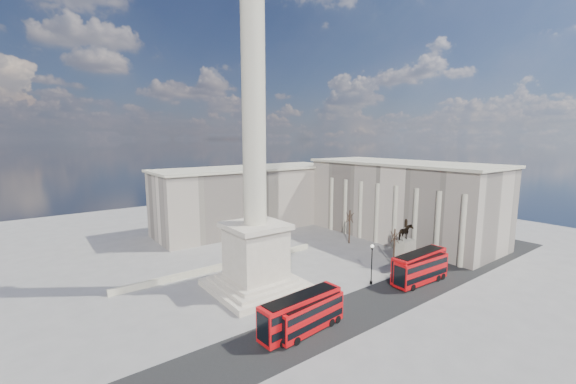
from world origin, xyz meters
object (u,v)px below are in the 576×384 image
(red_bus_c, at_px, (420,266))
(equestrian_statue, at_px, (405,248))
(red_bus_b, at_px, (311,315))
(pedestrian_walking, at_px, (410,269))
(nelsons_column, at_px, (255,210))
(victorian_lamp, at_px, (372,261))
(red_bus_d, at_px, (422,270))
(red_bus_a, at_px, (301,313))
(pedestrian_standing, at_px, (418,259))
(pedestrian_crossing, at_px, (393,276))

(red_bus_c, xyz_separation_m, equestrian_statue, (4.99, 6.47, 0.51))
(red_bus_b, relative_size, pedestrian_walking, 5.87)
(nelsons_column, bearing_deg, victorian_lamp, -32.16)
(red_bus_d, relative_size, victorian_lamp, 1.65)
(victorian_lamp, bearing_deg, red_bus_a, -166.77)
(red_bus_a, distance_m, pedestrian_standing, 34.32)
(red_bus_a, height_order, red_bus_c, red_bus_c)
(red_bus_b, height_order, pedestrian_crossing, red_bus_b)
(pedestrian_standing, relative_size, pedestrian_crossing, 0.88)
(red_bus_b, xyz_separation_m, red_bus_d, (24.60, 0.20, 0.21))
(red_bus_a, distance_m, red_bus_d, 25.60)
(pedestrian_walking, relative_size, pedestrian_standing, 1.12)
(red_bus_d, xyz_separation_m, pedestrian_walking, (2.13, 3.48, -1.50))
(nelsons_column, distance_m, red_bus_d, 29.56)
(red_bus_d, xyz_separation_m, equestrian_statue, (5.86, 7.41, 0.74))
(pedestrian_walking, bearing_deg, red_bus_d, -136.39)
(victorian_lamp, bearing_deg, nelsons_column, 147.84)
(red_bus_b, height_order, pedestrian_walking, red_bus_b)
(red_bus_b, bearing_deg, red_bus_a, 142.26)
(red_bus_b, height_order, red_bus_d, red_bus_d)
(red_bus_b, bearing_deg, red_bus_d, -5.12)
(red_bus_c, relative_size, equestrian_statue, 1.39)
(nelsons_column, bearing_deg, red_bus_c, -30.25)
(nelsons_column, bearing_deg, pedestrian_crossing, -29.65)
(nelsons_column, bearing_deg, red_bus_d, -32.84)
(red_bus_b, height_order, victorian_lamp, victorian_lamp)
(equestrian_statue, xyz_separation_m, pedestrian_crossing, (-8.86, -3.94, -2.23))
(red_bus_d, relative_size, equestrian_statue, 1.27)
(nelsons_column, height_order, pedestrian_standing, nelsons_column)
(red_bus_c, xyz_separation_m, red_bus_d, (-0.87, -0.94, -0.23))
(nelsons_column, height_order, pedestrian_crossing, nelsons_column)
(victorian_lamp, xyz_separation_m, pedestrian_walking, (9.14, -1.32, -3.15))
(red_bus_a, relative_size, equestrian_statue, 1.34)
(nelsons_column, relative_size, equestrian_statue, 5.59)
(red_bus_a, height_order, pedestrian_standing, red_bus_a)
(equestrian_statue, xyz_separation_m, pedestrian_standing, (2.39, -1.55, -2.34))
(pedestrian_walking, xyz_separation_m, pedestrian_crossing, (-5.14, 0.00, 0.01))
(red_bus_c, distance_m, red_bus_d, 1.30)
(red_bus_c, height_order, pedestrian_crossing, red_bus_c)
(nelsons_column, bearing_deg, red_bus_a, -99.32)
(victorian_lamp, xyz_separation_m, equestrian_statue, (12.87, 2.62, -0.91))
(equestrian_statue, bearing_deg, pedestrian_crossing, -156.06)
(pedestrian_walking, distance_m, pedestrian_crossing, 5.14)
(red_bus_c, relative_size, red_bus_d, 1.09)
(red_bus_b, distance_m, pedestrian_standing, 33.44)
(equestrian_statue, xyz_separation_m, pedestrian_walking, (-3.73, -3.94, -2.24))
(red_bus_c, xyz_separation_m, pedestrian_walking, (1.27, 2.54, -1.74))
(nelsons_column, relative_size, victorian_lamp, 7.27)
(red_bus_c, distance_m, equestrian_statue, 8.19)
(red_bus_d, relative_size, pedestrian_standing, 7.14)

